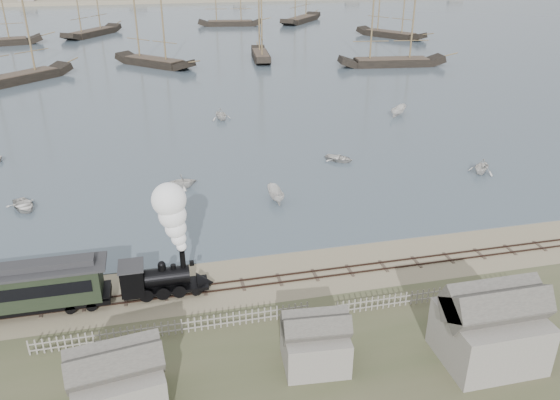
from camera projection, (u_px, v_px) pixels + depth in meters
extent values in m
plane|color=tan|center=(251.00, 270.00, 45.32)|extent=(600.00, 600.00, 0.00)
cube|color=#42545E|center=(166.00, 22.00, 195.44)|extent=(600.00, 336.00, 0.06)
cube|color=#32211B|center=(256.00, 285.00, 43.07)|extent=(120.00, 0.08, 0.12)
cube|color=#32211B|center=(254.00, 279.00, 43.95)|extent=(120.00, 0.08, 0.12)
cube|color=#392E25|center=(255.00, 283.00, 43.54)|extent=(120.00, 1.80, 0.06)
cube|color=tan|center=(159.00, 2.00, 266.10)|extent=(500.00, 20.00, 1.80)
cube|color=black|center=(166.00, 287.00, 41.84)|extent=(6.35, 1.87, 0.23)
cylinder|color=black|center=(160.00, 277.00, 41.37)|extent=(3.92, 1.40, 1.40)
cube|color=black|center=(132.00, 279.00, 40.87)|extent=(1.68, 2.05, 2.15)
cube|color=#2D2D2F|center=(131.00, 266.00, 40.40)|extent=(1.87, 2.24, 0.11)
cylinder|color=black|center=(183.00, 260.00, 41.20)|extent=(0.41, 0.41, 1.49)
sphere|color=black|center=(162.00, 265.00, 40.95)|extent=(0.60, 0.60, 0.60)
cone|color=black|center=(205.00, 283.00, 42.50)|extent=(1.31, 1.87, 1.87)
cube|color=black|center=(192.00, 263.00, 41.48)|extent=(0.33, 0.33, 0.33)
cube|color=black|center=(6.00, 307.00, 39.47)|extent=(14.62, 2.40, 0.37)
cube|color=black|center=(2.00, 290.00, 38.85)|extent=(13.58, 2.61, 2.61)
cube|color=black|center=(5.00, 277.00, 39.91)|extent=(12.53, 0.06, 0.94)
imported|color=silver|center=(23.00, 206.00, 55.52)|extent=(4.75, 4.22, 0.81)
imported|color=silver|center=(183.00, 181.00, 60.35)|extent=(2.82, 3.20, 1.59)
imported|color=silver|center=(275.00, 195.00, 57.28)|extent=(3.67, 1.61, 1.38)
imported|color=silver|center=(339.00, 158.00, 68.06)|extent=(4.35, 4.41, 0.75)
imported|color=silver|center=(482.00, 166.00, 64.13)|extent=(4.47, 4.51, 1.80)
imported|color=silver|center=(398.00, 111.00, 86.28)|extent=(3.70, 4.06, 1.55)
imported|color=silver|center=(221.00, 114.00, 84.10)|extent=(4.14, 3.81, 1.82)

